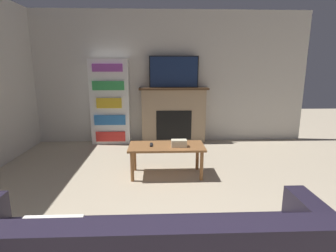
{
  "coord_description": "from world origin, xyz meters",
  "views": [
    {
      "loc": [
        -0.06,
        -0.87,
        1.56
      ],
      "look_at": [
        0.08,
        2.76,
        0.75
      ],
      "focal_mm": 28.0,
      "sensor_mm": 36.0,
      "label": 1
    }
  ],
  "objects_px": {
    "tv": "(174,72)",
    "bookshelf": "(110,102)",
    "fireplace": "(174,115)",
    "coffee_table": "(167,149)"
  },
  "relations": [
    {
      "from": "coffee_table",
      "to": "bookshelf",
      "type": "distance_m",
      "value": 2.12
    },
    {
      "from": "tv",
      "to": "coffee_table",
      "type": "xyz_separation_m",
      "value": [
        -0.21,
        -1.76,
        -1.08
      ]
    },
    {
      "from": "fireplace",
      "to": "bookshelf",
      "type": "distance_m",
      "value": 1.34
    },
    {
      "from": "coffee_table",
      "to": "bookshelf",
      "type": "relative_size",
      "value": 0.63
    },
    {
      "from": "fireplace",
      "to": "coffee_table",
      "type": "bearing_deg",
      "value": -96.78
    },
    {
      "from": "coffee_table",
      "to": "fireplace",
      "type": "bearing_deg",
      "value": 83.22
    },
    {
      "from": "tv",
      "to": "bookshelf",
      "type": "relative_size",
      "value": 0.58
    },
    {
      "from": "tv",
      "to": "bookshelf",
      "type": "xyz_separation_m",
      "value": [
        -1.31,
        -0.0,
        -0.61
      ]
    },
    {
      "from": "fireplace",
      "to": "tv",
      "type": "xyz_separation_m",
      "value": [
        0.0,
        -0.02,
        0.89
      ]
    },
    {
      "from": "fireplace",
      "to": "bookshelf",
      "type": "bearing_deg",
      "value": -178.96
    }
  ]
}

